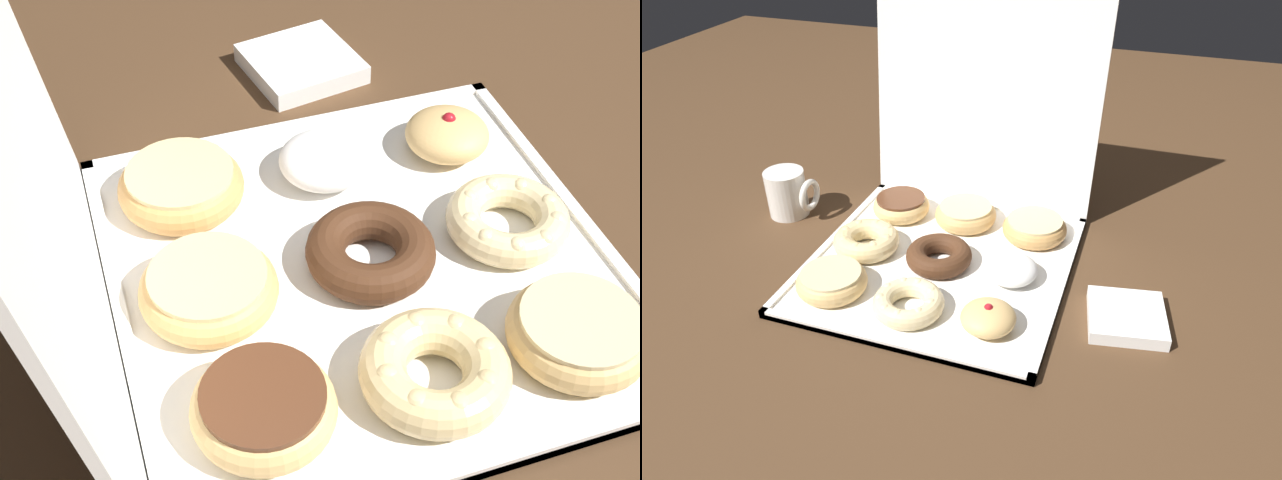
{
  "view_description": "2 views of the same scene",
  "coord_description": "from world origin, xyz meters",
  "views": [
    {
      "loc": [
        -0.51,
        0.21,
        0.58
      ],
      "look_at": [
        0.0,
        0.04,
        0.05
      ],
      "focal_mm": 49.79,
      "sensor_mm": 36.0,
      "label": 1
    },
    {
      "loc": [
        0.31,
        -0.79,
        0.62
      ],
      "look_at": [
        0.03,
        0.04,
        0.04
      ],
      "focal_mm": 33.15,
      "sensor_mm": 36.0,
      "label": 2
    }
  ],
  "objects": [
    {
      "name": "ground_plane",
      "position": [
        0.0,
        0.0,
        0.0
      ],
      "size": [
        3.0,
        3.0,
        0.0
      ],
      "primitive_type": "plane",
      "color": "#4C331E"
    },
    {
      "name": "donut_box",
      "position": [
        0.0,
        0.0,
        0.01
      ],
      "size": [
        0.44,
        0.44,
        0.01
      ],
      "color": "white",
      "rests_on": "ground"
    },
    {
      "name": "box_lid_open",
      "position": [
        0.0,
        0.26,
        0.23
      ],
      "size": [
        0.44,
        0.07,
        0.46
      ],
      "primitive_type": "cube",
      "rotation": [
        1.44,
        0.0,
        0.0
      ],
      "color": "white",
      "rests_on": "ground"
    },
    {
      "name": "glazed_ring_donut_0",
      "position": [
        -0.14,
        -0.13,
        0.03
      ],
      "size": [
        0.12,
        0.12,
        0.04
      ],
      "color": "#E5B770",
      "rests_on": "donut_box"
    },
    {
      "name": "cruller_donut_1",
      "position": [
        -0.0,
        -0.14,
        0.03
      ],
      "size": [
        0.11,
        0.11,
        0.03
      ],
      "color": "beige",
      "rests_on": "donut_box"
    },
    {
      "name": "jelly_filled_donut_2",
      "position": [
        0.13,
        -0.14,
        0.03
      ],
      "size": [
        0.09,
        0.09,
        0.05
      ],
      "color": "#E5B770",
      "rests_on": "donut_box"
    },
    {
      "name": "cruller_donut_3",
      "position": [
        -0.14,
        -0.01,
        0.03
      ],
      "size": [
        0.12,
        0.12,
        0.04
      ],
      "color": "#EACC8C",
      "rests_on": "donut_box"
    },
    {
      "name": "chocolate_cake_ring_donut_4",
      "position": [
        -0.0,
        -0.01,
        0.03
      ],
      "size": [
        0.12,
        0.12,
        0.04
      ],
      "color": "#472816",
      "rests_on": "donut_box"
    },
    {
      "name": "powdered_filled_donut_5",
      "position": [
        0.13,
        -0.01,
        0.03
      ],
      "size": [
        0.09,
        0.09,
        0.04
      ],
      "color": "white",
      "rests_on": "donut_box"
    },
    {
      "name": "chocolate_frosted_donut_6",
      "position": [
        -0.13,
        0.13,
        0.03
      ],
      "size": [
        0.11,
        0.11,
        0.04
      ],
      "color": "#E5B770",
      "rests_on": "donut_box"
    },
    {
      "name": "glazed_ring_donut_7",
      "position": [
        -0.0,
        0.14,
        0.03
      ],
      "size": [
        0.12,
        0.12,
        0.04
      ],
      "color": "tan",
      "rests_on": "donut_box"
    },
    {
      "name": "glazed_ring_donut_8",
      "position": [
        0.14,
        0.13,
        0.03
      ],
      "size": [
        0.12,
        0.12,
        0.04
      ],
      "color": "tan",
      "rests_on": "donut_box"
    },
    {
      "name": "napkin_stack",
      "position": [
        0.33,
        -0.04,
        0.01
      ],
      "size": [
        0.14,
        0.14,
        0.02
      ],
      "primitive_type": "cube",
      "rotation": [
        0.0,
        0.0,
        0.18
      ],
      "color": "white",
      "rests_on": "ground"
    }
  ]
}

